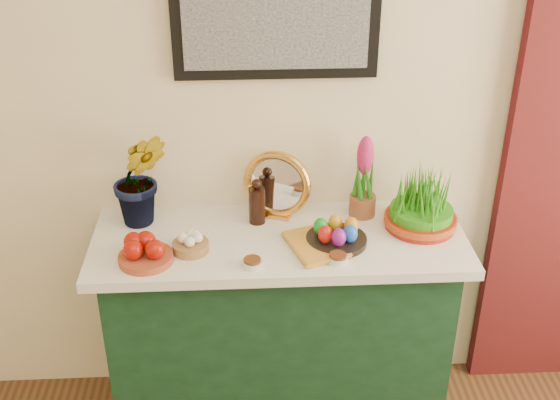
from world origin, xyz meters
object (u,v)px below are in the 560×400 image
at_px(book, 293,249).
at_px(wheatgrass_sabzeh, 422,204).
at_px(mirror, 277,185).
at_px(sideboard, 279,333).
at_px(hyacinth_green, 139,164).

distance_m(book, wheatgrass_sabzeh, 0.53).
relative_size(book, wheatgrass_sabzeh, 0.86).
relative_size(mirror, book, 1.16).
xyz_separation_m(sideboard, book, (0.04, -0.12, 0.48)).
bearing_deg(hyacinth_green, mirror, -2.07).
distance_m(hyacinth_green, mirror, 0.53).
bearing_deg(book, hyacinth_green, 137.82).
height_order(mirror, book, mirror).
xyz_separation_m(mirror, wheatgrass_sabzeh, (0.54, -0.12, -0.03)).
height_order(mirror, wheatgrass_sabzeh, mirror).
height_order(sideboard, book, book).
xyz_separation_m(hyacinth_green, mirror, (0.51, 0.03, -0.12)).
height_order(sideboard, hyacinth_green, hyacinth_green).
bearing_deg(sideboard, mirror, 90.31).
relative_size(hyacinth_green, mirror, 1.82).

